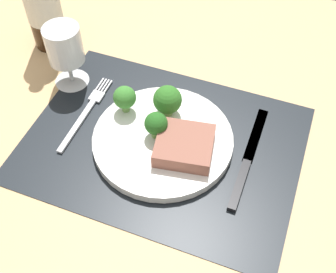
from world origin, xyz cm
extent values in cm
cube|color=tan|center=(0.00, 0.00, -1.50)|extent=(140.00, 110.00, 3.00)
cube|color=black|center=(0.00, 0.00, 0.15)|extent=(47.61, 35.44, 0.30)
cylinder|color=white|center=(0.00, 0.00, 1.10)|extent=(24.50, 24.50, 1.60)
cube|color=#8C5647|center=(4.44, -1.45, 3.29)|extent=(10.79, 10.38, 2.78)
cylinder|color=#6B994C|center=(-8.54, 3.47, 2.69)|extent=(1.34, 1.34, 1.59)
sphere|color=#387A2D|center=(-8.54, 3.47, 5.23)|extent=(4.11, 4.11, 4.11)
cylinder|color=#6B994C|center=(-1.24, 5.55, 2.52)|extent=(1.97, 1.97, 1.25)
sphere|color=#2D6B23|center=(-1.24, 5.55, 5.32)|extent=(5.12, 5.12, 5.12)
cylinder|color=#6B994C|center=(-1.19, -0.21, 2.61)|extent=(1.74, 1.74, 1.43)
sphere|color=#235B1E|center=(-1.19, -0.21, 5.02)|extent=(3.98, 3.98, 3.98)
cube|color=silver|center=(-15.89, -2.00, 0.55)|extent=(1.00, 13.00, 0.50)
cube|color=silver|center=(-15.89, 5.80, 0.55)|extent=(2.40, 2.60, 0.40)
cube|color=silver|center=(-16.79, 8.90, 0.55)|extent=(0.30, 3.60, 0.35)
cube|color=silver|center=(-16.19, 8.90, 0.55)|extent=(0.30, 3.60, 0.35)
cube|color=silver|center=(-15.59, 8.90, 0.55)|extent=(0.30, 3.60, 0.35)
cube|color=silver|center=(-14.99, 8.90, 0.55)|extent=(0.30, 3.60, 0.35)
cube|color=black|center=(14.87, -3.90, 0.70)|extent=(1.40, 10.00, 0.80)
cube|color=silver|center=(14.87, 7.60, 0.45)|extent=(1.80, 13.00, 0.30)
cylinder|color=silver|center=(-32.43, 17.30, 10.09)|extent=(7.10, 7.10, 7.85)
cylinder|color=silver|center=(-22.58, 8.30, 0.20)|extent=(6.73, 6.73, 0.40)
cylinder|color=silver|center=(-22.58, 8.30, 3.01)|extent=(0.80, 0.80, 5.22)
cylinder|color=silver|center=(-22.58, 8.30, 9.21)|extent=(6.76, 6.76, 7.17)
cylinder|color=tan|center=(-22.58, 8.30, 7.45)|extent=(5.95, 5.95, 3.65)
camera|label=1|loc=(17.46, -43.30, 60.26)|focal=46.19mm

